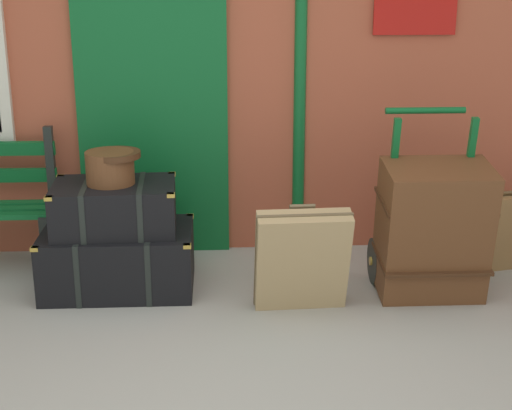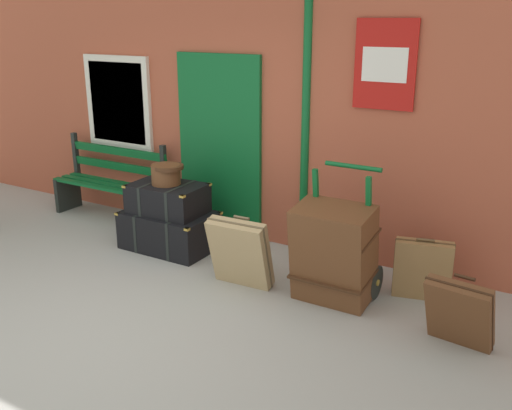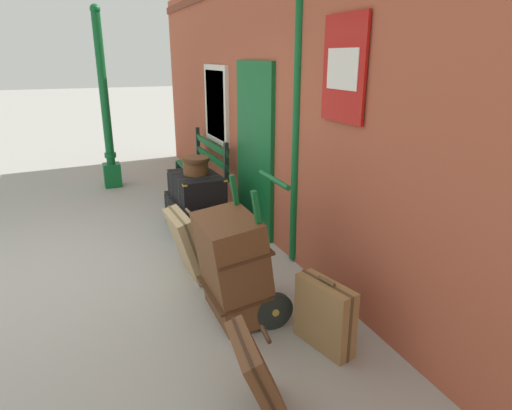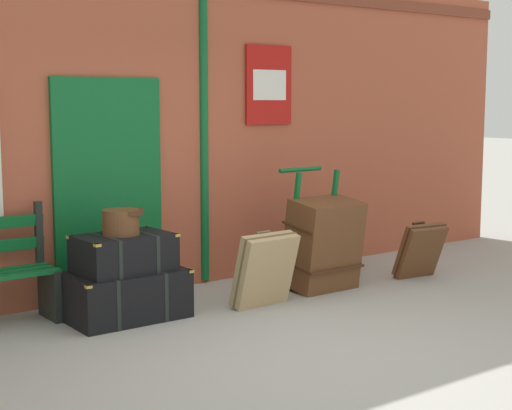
{
  "view_description": "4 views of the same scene",
  "coord_description": "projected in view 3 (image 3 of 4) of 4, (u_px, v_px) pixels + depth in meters",
  "views": [
    {
      "loc": [
        0.04,
        -3.16,
        2.13
      ],
      "look_at": [
        0.29,
        1.65,
        0.6
      ],
      "focal_mm": 53.76,
      "sensor_mm": 36.0,
      "label": 1
    },
    {
      "loc": [
        3.26,
        -2.96,
        2.47
      ],
      "look_at": [
        0.4,
        1.84,
        0.64
      ],
      "focal_mm": 40.32,
      "sensor_mm": 36.0,
      "label": 2
    },
    {
      "loc": [
        4.65,
        0.37,
        2.15
      ],
      "look_at": [
        1.11,
        1.81,
        0.87
      ],
      "focal_mm": 31.32,
      "sensor_mm": 36.0,
      "label": 3
    },
    {
      "loc": [
        -3.69,
        -4.29,
        1.88
      ],
      "look_at": [
        0.74,
        1.67,
        0.89
      ],
      "focal_mm": 54.95,
      "sensor_mm": 36.0,
      "label": 4
    }
  ],
  "objects": [
    {
      "name": "round_hatbox",
      "position": [
        196.0,
        165.0,
        5.56
      ],
      "size": [
        0.36,
        0.33,
        0.22
      ],
      "color": "brown",
      "rests_on": "steamer_trunk_middle"
    },
    {
      "name": "ground_plane",
      "position": [
        54.0,
        274.0,
        4.64
      ],
      "size": [
        60.0,
        60.0,
        0.0
      ],
      "primitive_type": "plane",
      "color": "#A3A099"
    },
    {
      "name": "porters_trolley",
      "position": [
        252.0,
        283.0,
        3.88
      ],
      "size": [
        0.71,
        0.56,
        1.21
      ],
      "color": "black",
      "rests_on": "ground"
    },
    {
      "name": "steamer_trunk_middle",
      "position": [
        196.0,
        187.0,
        5.64
      ],
      "size": [
        0.83,
        0.58,
        0.33
      ],
      "color": "black",
      "rests_on": "steamer_trunk_base"
    },
    {
      "name": "brick_facade",
      "position": [
        282.0,
        107.0,
        5.08
      ],
      "size": [
        10.4,
        0.35,
        3.2
      ],
      "color": "#AD5138",
      "rests_on": "ground"
    },
    {
      "name": "platform_bench",
      "position": [
        203.0,
        171.0,
        6.97
      ],
      "size": [
        1.6,
        0.43,
        1.01
      ],
      "color": "#0F5B28",
      "rests_on": "ground"
    },
    {
      "name": "lamp_post",
      "position": [
        107.0,
        122.0,
        7.41
      ],
      "size": [
        0.28,
        0.28,
        2.92
      ],
      "color": "#0F5B28",
      "rests_on": "ground"
    },
    {
      "name": "steamer_trunk_base",
      "position": [
        197.0,
        214.0,
        5.75
      ],
      "size": [
        1.01,
        0.65,
        0.43
      ],
      "color": "black",
      "rests_on": "ground"
    },
    {
      "name": "suitcase_charcoal",
      "position": [
        260.0,
        377.0,
        2.71
      ],
      "size": [
        0.53,
        0.39,
        0.61
      ],
      "color": "brown",
      "rests_on": "ground"
    },
    {
      "name": "large_brown_trunk",
      "position": [
        233.0,
        266.0,
        3.76
      ],
      "size": [
        0.7,
        0.55,
        0.93
      ],
      "color": "brown",
      "rests_on": "ground"
    },
    {
      "name": "suitcase_olive",
      "position": [
        325.0,
        315.0,
        3.41
      ],
      "size": [
        0.54,
        0.29,
        0.58
      ],
      "color": "olive",
      "rests_on": "ground"
    },
    {
      "name": "suitcase_oxblood",
      "position": [
        187.0,
        244.0,
        4.5
      ],
      "size": [
        0.6,
        0.36,
        0.71
      ],
      "color": "tan",
      "rests_on": "ground"
    }
  ]
}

